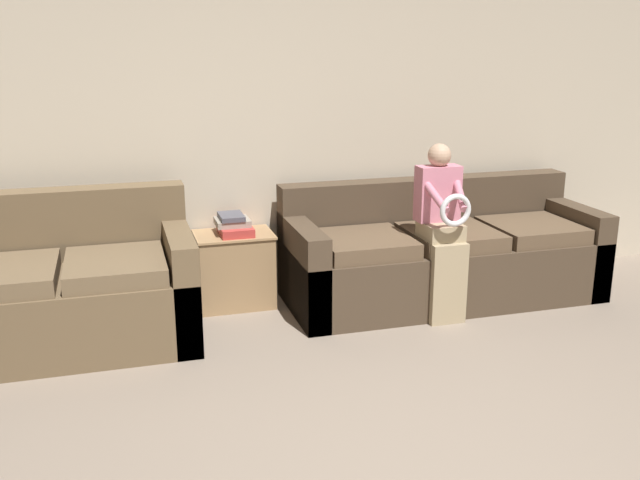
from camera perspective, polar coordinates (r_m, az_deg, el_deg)
name	(u,v)px	position (r m, az deg, el deg)	size (l,w,h in m)	color
wall_back	(274,123)	(5.24, -3.71, 9.29)	(6.95, 0.06, 2.55)	beige
couch_main	(441,256)	(5.34, 9.66, -1.27)	(2.30, 0.87, 0.85)	#473828
couch_side	(65,292)	(4.75, -19.73, -3.94)	(1.58, 0.91, 0.93)	brown
child_left_seated	(442,225)	(4.87, 9.76, 1.17)	(0.30, 0.37, 1.19)	tan
side_shelf	(235,268)	(5.15, -6.84, -2.28)	(0.55, 0.39, 0.54)	#9E7A51
book_stack	(234,225)	(5.06, -6.92, 1.19)	(0.25, 0.32, 0.14)	#BC3833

